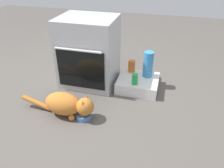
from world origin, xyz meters
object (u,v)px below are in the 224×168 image
Objects in this scene: pantry_cabinet at (138,83)px; cat at (67,104)px; food_bowl at (83,116)px; sauce_jar at (132,66)px; water_bottle at (148,64)px; oven at (89,52)px; soda_can at (135,79)px.

pantry_cabinet is 0.88m from cat.
food_bowl is 0.19m from cat.
sauce_jar is at bearing 62.05° from cat.
water_bottle is (0.09, 0.08, 0.22)m from pantry_cabinet.
food_bowl is (-0.42, -0.67, -0.04)m from pantry_cabinet.
sauce_jar reaches higher than cat.
oven reaches higher than cat.
oven is 0.78m from food_bowl.
sauce_jar is at bearing 161.90° from water_bottle.
cat is (-0.16, 0.01, 0.10)m from food_bowl.
soda_can reaches higher than cat.
cat is at bearing -89.29° from oven.
soda_can is at bearing -117.46° from water_bottle.
food_bowl is at bearing -75.61° from oven.
soda_can is at bearing -98.51° from pantry_cabinet.
pantry_cabinet is at bearing 81.49° from soda_can.
oven reaches higher than soda_can.
soda_can is (0.40, 0.54, 0.16)m from food_bowl.
water_bottle is 2.50× the size of soda_can.
oven is 2.62× the size of water_bottle.
oven reaches higher than water_bottle.
sauce_jar is at bearing 17.38° from oven.
pantry_cabinet is 0.59× the size of cat.
oven is 5.62× the size of sauce_jar.
food_bowl is 1.24× the size of soda_can.
cat is 0.77m from soda_can.
soda_can reaches higher than food_bowl.
pantry_cabinet is 1.52× the size of water_bottle.
food_bowl is (0.17, -0.66, -0.36)m from oven.
food_bowl is at bearing -110.77° from sauce_jar.
oven is at bearing 93.01° from cat.
sauce_jar is (0.31, 0.81, 0.17)m from food_bowl.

